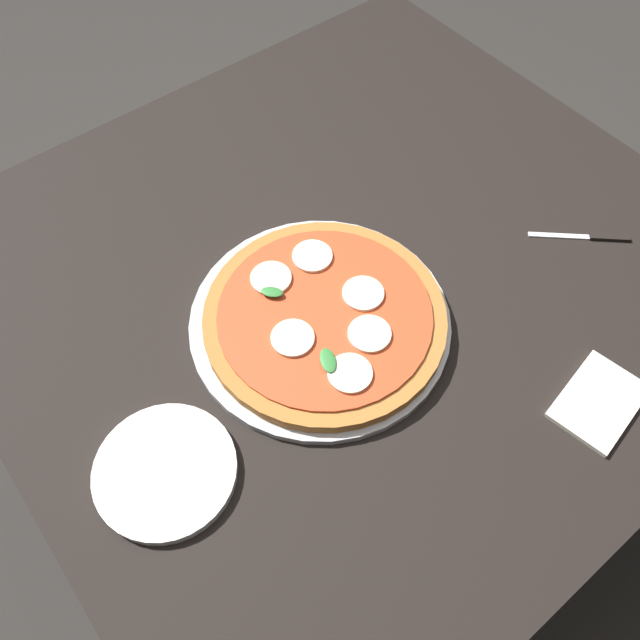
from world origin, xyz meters
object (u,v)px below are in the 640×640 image
(dining_table, at_px, (349,301))
(knife, at_px, (592,237))
(napkin, at_px, (599,402))
(serving_tray, at_px, (320,322))
(pizza, at_px, (325,317))
(plate_white, at_px, (165,471))

(dining_table, distance_m, knife, 0.40)
(napkin, bearing_deg, serving_tray, -57.01)
(pizza, distance_m, plate_white, 0.30)
(plate_white, bearing_deg, pizza, -170.54)
(dining_table, relative_size, plate_white, 6.10)
(pizza, relative_size, napkin, 2.66)
(napkin, bearing_deg, knife, -139.51)
(dining_table, bearing_deg, knife, 149.77)
(serving_tray, bearing_deg, napkin, 122.99)
(serving_tray, xyz_separation_m, napkin, (-0.22, 0.33, -0.00))
(pizza, relative_size, knife, 2.77)
(dining_table, xyz_separation_m, serving_tray, (0.10, 0.06, 0.10))
(dining_table, height_order, pizza, pizza)
(pizza, height_order, knife, pizza)
(dining_table, bearing_deg, pizza, 31.63)
(serving_tray, distance_m, plate_white, 0.30)
(dining_table, distance_m, plate_white, 0.42)
(napkin, height_order, knife, napkin)
(pizza, distance_m, knife, 0.46)
(serving_tray, bearing_deg, dining_table, -152.00)
(pizza, xyz_separation_m, knife, (-0.44, 0.13, -0.02))
(pizza, xyz_separation_m, napkin, (-0.21, 0.32, -0.02))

